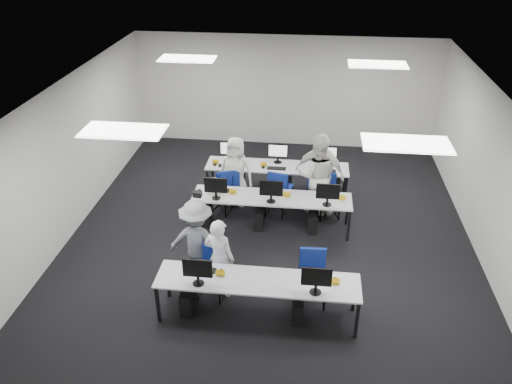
# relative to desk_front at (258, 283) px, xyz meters

# --- Properties ---
(room) EXTENTS (9.00, 9.02, 3.00)m
(room) POSITION_rel_desk_front_xyz_m (0.00, 2.40, 0.82)
(room) COLOR black
(room) RESTS_ON ground
(ceiling_panels) EXTENTS (5.20, 4.60, 0.02)m
(ceiling_panels) POSITION_rel_desk_front_xyz_m (0.00, 2.40, 2.30)
(ceiling_panels) COLOR white
(ceiling_panels) RESTS_ON room
(desk_front) EXTENTS (3.20, 0.70, 0.73)m
(desk_front) POSITION_rel_desk_front_xyz_m (0.00, 0.00, 0.00)
(desk_front) COLOR #B4B5B8
(desk_front) RESTS_ON ground
(desk_mid) EXTENTS (3.20, 0.70, 0.73)m
(desk_mid) POSITION_rel_desk_front_xyz_m (0.00, 2.60, 0.00)
(desk_mid) COLOR #B4B5B8
(desk_mid) RESTS_ON ground
(desk_back) EXTENTS (3.20, 0.70, 0.73)m
(desk_back) POSITION_rel_desk_front_xyz_m (0.00, 4.00, 0.00)
(desk_back) COLOR #B4B5B8
(desk_back) RESTS_ON ground
(equipment_front) EXTENTS (2.51, 0.41, 1.19)m
(equipment_front) POSITION_rel_desk_front_xyz_m (-0.19, -0.02, -0.32)
(equipment_front) COLOR #0C2DA7
(equipment_front) RESTS_ON desk_front
(equipment_mid) EXTENTS (2.91, 0.41, 1.19)m
(equipment_mid) POSITION_rel_desk_front_xyz_m (-0.19, 2.58, -0.32)
(equipment_mid) COLOR white
(equipment_mid) RESTS_ON desk_mid
(equipment_back) EXTENTS (2.91, 0.41, 1.19)m
(equipment_back) POSITION_rel_desk_front_xyz_m (0.19, 4.02, -0.32)
(equipment_back) COLOR white
(equipment_back) RESTS_ON desk_back
(chair_0) EXTENTS (0.48, 0.51, 0.88)m
(chair_0) POSITION_rel_desk_front_xyz_m (-0.82, 0.44, -0.40)
(chair_0) COLOR navy
(chair_0) RESTS_ON ground
(chair_1) EXTENTS (0.48, 0.52, 0.94)m
(chair_1) POSITION_rel_desk_front_xyz_m (0.86, 0.47, -0.39)
(chair_1) COLOR navy
(chair_1) RESTS_ON ground
(chair_2) EXTENTS (0.50, 0.53, 0.82)m
(chair_2) POSITION_rel_desk_front_xyz_m (-1.13, 3.12, -0.42)
(chair_2) COLOR navy
(chair_2) RESTS_ON ground
(chair_3) EXTENTS (0.50, 0.53, 0.86)m
(chair_3) POSITION_rel_desk_front_xyz_m (0.06, 3.18, -0.41)
(chair_3) COLOR navy
(chair_3) RESTS_ON ground
(chair_4) EXTENTS (0.55, 0.58, 0.90)m
(chair_4) POSITION_rel_desk_front_xyz_m (1.15, 3.22, -0.40)
(chair_4) COLOR navy
(chair_4) RESTS_ON ground
(chair_5) EXTENTS (0.58, 0.61, 0.92)m
(chair_5) POSITION_rel_desk_front_xyz_m (-1.03, 3.44, -0.39)
(chair_5) COLOR navy
(chair_5) RESTS_ON ground
(chair_6) EXTENTS (0.57, 0.60, 0.95)m
(chair_6) POSITION_rel_desk_front_xyz_m (0.12, 3.41, -0.38)
(chair_6) COLOR navy
(chair_6) RESTS_ON ground
(chair_7) EXTENTS (0.57, 0.60, 0.95)m
(chair_7) POSITION_rel_desk_front_xyz_m (0.96, 3.48, -0.38)
(chair_7) COLOR navy
(chair_7) RESTS_ON ground
(handbag) EXTENTS (0.39, 0.28, 0.30)m
(handbag) POSITION_rel_desk_front_xyz_m (-1.19, 2.73, 0.20)
(handbag) COLOR tan
(handbag) RESTS_ON desk_mid
(student_0) EXTENTS (0.62, 0.50, 1.48)m
(student_0) POSITION_rel_desk_front_xyz_m (-0.69, 0.49, 0.06)
(student_0) COLOR white
(student_0) RESTS_ON ground
(student_1) EXTENTS (0.88, 0.69, 1.76)m
(student_1) POSITION_rel_desk_front_xyz_m (0.89, 3.35, 0.20)
(student_1) COLOR white
(student_1) RESTS_ON ground
(student_2) EXTENTS (0.83, 0.60, 1.58)m
(student_2) POSITION_rel_desk_front_xyz_m (-0.86, 3.51, 0.11)
(student_2) COLOR white
(student_2) RESTS_ON ground
(student_3) EXTENTS (1.15, 0.74, 1.82)m
(student_3) POSITION_rel_desk_front_xyz_m (0.94, 3.39, 0.23)
(student_3) COLOR white
(student_3) RESTS_ON ground
(photographer) EXTENTS (1.05, 0.65, 1.57)m
(photographer) POSITION_rel_desk_front_xyz_m (-1.14, 0.85, 0.10)
(photographer) COLOR slate
(photographer) RESTS_ON ground
(dslr_camera) EXTENTS (0.15, 0.19, 0.10)m
(dslr_camera) POSITION_rel_desk_front_xyz_m (-1.13, 1.03, 0.94)
(dslr_camera) COLOR black
(dslr_camera) RESTS_ON photographer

